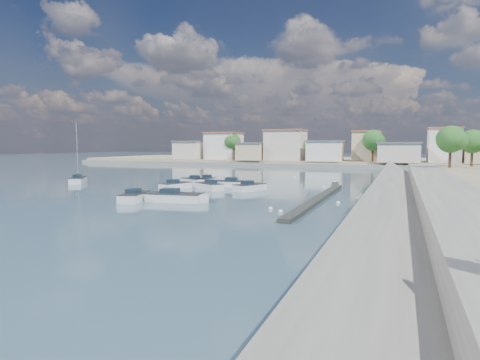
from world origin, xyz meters
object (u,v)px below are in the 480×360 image
at_px(motorboat_d, 226,184).
at_px(sailboat, 78,180).
at_px(motorboat_g, 205,181).
at_px(motorboat_h, 178,198).
at_px(motorboat_b, 251,188).
at_px(motorboat_c, 208,186).
at_px(motorboat_f, 192,181).
at_px(motorboat_a, 136,197).
at_px(motorboat_e, 177,186).

bearing_deg(motorboat_d, sailboat, -172.67).
distance_m(motorboat_g, motorboat_h, 17.84).
distance_m(motorboat_g, sailboat, 18.90).
relative_size(motorboat_d, motorboat_g, 1.23).
height_order(motorboat_d, sailboat, sailboat).
xyz_separation_m(motorboat_h, sailboat, (-23.73, 11.60, 0.05)).
xyz_separation_m(motorboat_b, motorboat_c, (-5.46, -0.74, 0.00)).
bearing_deg(motorboat_h, motorboat_f, 114.28).
bearing_deg(sailboat, motorboat_h, -26.05).
distance_m(motorboat_c, motorboat_g, 7.08).
bearing_deg(motorboat_c, sailboat, 177.88).
bearing_deg(motorboat_c, motorboat_a, -100.34).
relative_size(motorboat_e, motorboat_f, 1.06).
relative_size(motorboat_c, motorboat_f, 1.02).
xyz_separation_m(motorboat_g, sailboat, (-18.13, -5.34, 0.05)).
height_order(motorboat_a, motorboat_h, same).
bearing_deg(motorboat_g, motorboat_f, -157.72).
height_order(motorboat_b, sailboat, sailboat).
bearing_deg(motorboat_f, motorboat_e, -77.83).
bearing_deg(sailboat, motorboat_c, -2.12).
height_order(motorboat_c, motorboat_d, same).
height_order(motorboat_a, sailboat, sailboat).
relative_size(motorboat_d, motorboat_h, 0.88).
xyz_separation_m(motorboat_f, sailboat, (-16.41, -4.63, 0.05)).
relative_size(motorboat_e, sailboat, 0.53).
bearing_deg(motorboat_a, motorboat_h, 13.05).
xyz_separation_m(motorboat_d, motorboat_h, (1.28, -14.49, 0.00)).
bearing_deg(motorboat_f, motorboat_a, -79.80).
height_order(motorboat_d, motorboat_e, same).
height_order(motorboat_a, motorboat_d, same).
bearing_deg(sailboat, motorboat_a, -32.82).
relative_size(motorboat_b, motorboat_c, 1.02).
xyz_separation_m(motorboat_c, sailboat, (-21.66, 0.80, 0.05)).
bearing_deg(sailboat, motorboat_e, -6.16).
xyz_separation_m(motorboat_d, motorboat_e, (-4.63, -4.81, 0.00)).
xyz_separation_m(motorboat_c, motorboat_h, (2.07, -10.80, -0.00)).
relative_size(motorboat_g, motorboat_h, 0.71).
bearing_deg(motorboat_d, motorboat_c, -102.22).
bearing_deg(motorboat_h, motorboat_a, -166.95).
height_order(motorboat_h, sailboat, sailboat).
bearing_deg(motorboat_g, motorboat_c, -60.15).
relative_size(motorboat_c, motorboat_g, 1.03).
distance_m(motorboat_b, motorboat_f, 11.69).
bearing_deg(motorboat_a, sailboat, 147.18).
relative_size(motorboat_a, motorboat_c, 1.15).
bearing_deg(motorboat_c, motorboat_d, 77.78).
relative_size(motorboat_b, motorboat_e, 0.99).
height_order(motorboat_e, motorboat_h, same).
bearing_deg(motorboat_a, motorboat_e, 98.98).
height_order(motorboat_b, motorboat_g, same).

